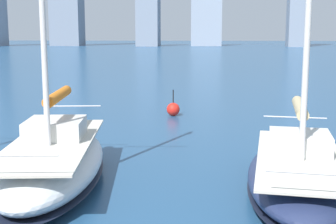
# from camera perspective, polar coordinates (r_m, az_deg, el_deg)

# --- Properties ---
(sailboat_tan) EXTENTS (3.54, 7.52, 10.10)m
(sailboat_tan) POSITION_cam_1_polar(r_m,az_deg,el_deg) (13.36, 15.69, -6.91)
(sailboat_tan) COLOR navy
(sailboat_tan) RESTS_ON ground
(sailboat_orange) EXTENTS (3.77, 7.94, 9.62)m
(sailboat_orange) POSITION_cam_1_polar(r_m,az_deg,el_deg) (13.99, -13.78, -5.69)
(sailboat_orange) COLOR silver
(sailboat_orange) RESTS_ON ground
(channel_buoy) EXTENTS (0.70, 0.70, 1.40)m
(channel_buoy) POSITION_cam_1_polar(r_m,az_deg,el_deg) (24.91, 0.64, 0.34)
(channel_buoy) COLOR red
(channel_buoy) RESTS_ON ground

